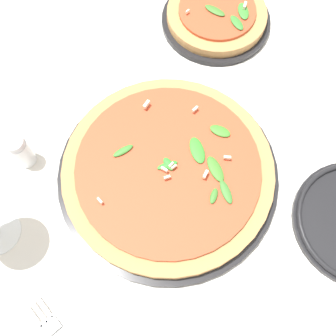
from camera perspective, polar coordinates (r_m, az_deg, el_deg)
ground_plane at (r=0.66m, az=0.50°, el=2.05°), size 6.00×6.00×0.00m
pizza_arugula_main at (r=0.63m, az=0.02°, el=-0.45°), size 0.35×0.35×0.05m
pizza_personal_side at (r=0.81m, az=7.04°, el=20.96°), size 0.21×0.21×0.05m
shaker_pepper at (r=0.66m, az=-20.59°, el=2.32°), size 0.03×0.03×0.07m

